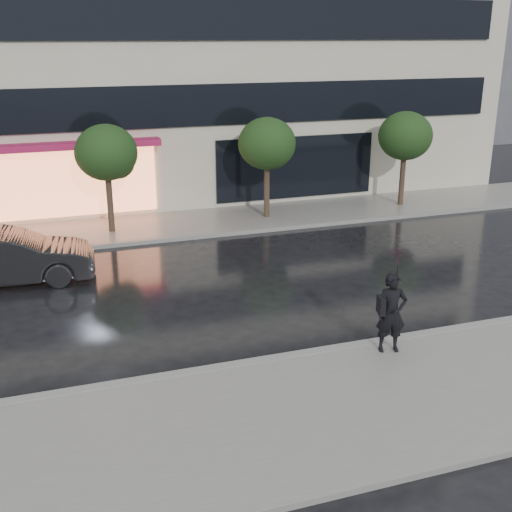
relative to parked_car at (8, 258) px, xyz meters
name	(u,v)px	position (x,y,z in m)	size (l,w,h in m)	color
ground	(289,339)	(6.42, -6.00, -0.80)	(120.00, 120.00, 0.00)	black
sidewalk_near	(350,407)	(6.42, -9.25, -0.74)	(60.00, 4.50, 0.12)	slate
sidewalk_far	(191,223)	(6.42, 4.25, -0.74)	(60.00, 3.50, 0.12)	slate
curb_near	(305,355)	(6.42, -7.00, -0.73)	(60.00, 0.25, 0.14)	gray
curb_far	(202,236)	(6.42, 2.50, -0.73)	(60.00, 0.25, 0.14)	gray
bg_building_right	(486,18)	(32.42, 22.00, 7.20)	(12.00, 12.00, 16.00)	#4C4C54
tree_mid_west	(108,154)	(3.48, 4.03, 2.12)	(2.20, 2.20, 3.99)	#33261C
tree_mid_east	(268,145)	(9.48, 4.03, 2.12)	(2.20, 2.20, 3.99)	#33261C
tree_far_east	(406,138)	(15.48, 4.03, 2.12)	(2.20, 2.20, 3.99)	#33261C
parked_car	(8,258)	(0.00, 0.00, 0.00)	(1.70, 4.87, 1.60)	black
pedestrian_with_umbrella	(394,291)	(8.30, -7.51, 0.79)	(0.99, 1.00, 2.43)	black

